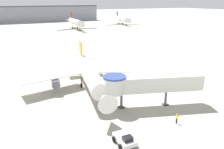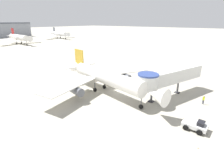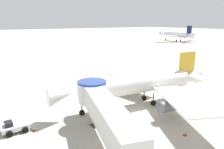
# 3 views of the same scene
# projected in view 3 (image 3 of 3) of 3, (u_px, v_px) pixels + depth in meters

# --- Properties ---
(ground_plane) EXTENTS (800.00, 800.00, 0.00)m
(ground_plane) POSITION_uv_depth(u_px,v_px,m) (139.00, 113.00, 35.13)
(ground_plane) COLOR #A8A393
(main_airplane) EXTENTS (29.33, 28.81, 8.74)m
(main_airplane) POSITION_uv_depth(u_px,v_px,m) (141.00, 84.00, 37.80)
(main_airplane) COLOR white
(main_airplane) RESTS_ON ground_plane
(jet_bridge) EXTENTS (17.76, 8.29, 6.17)m
(jet_bridge) POSITION_uv_depth(u_px,v_px,m) (102.00, 107.00, 25.69)
(jet_bridge) COLOR silver
(jet_bridge) RESTS_ON ground_plane
(pushback_tug_white) EXTENTS (2.58, 3.53, 1.60)m
(pushback_tug_white) POSITION_uv_depth(u_px,v_px,m) (15.00, 126.00, 28.98)
(pushback_tug_white) COLOR silver
(pushback_tug_white) RESTS_ON ground_plane
(traffic_cone_starboard_wing) EXTENTS (0.42, 0.42, 0.69)m
(traffic_cone_starboard_wing) POSITION_uv_depth(u_px,v_px,m) (185.00, 133.00, 28.12)
(traffic_cone_starboard_wing) COLOR black
(traffic_cone_starboard_wing) RESTS_ON ground_plane
(traffic_cone_near_nose) EXTENTS (0.38, 0.38, 0.64)m
(traffic_cone_near_nose) POSITION_uv_depth(u_px,v_px,m) (34.00, 129.00, 29.27)
(traffic_cone_near_nose) COLOR black
(traffic_cone_near_nose) RESTS_ON ground_plane
(background_jet_navy_tail) EXTENTS (33.45, 36.33, 11.52)m
(background_jet_navy_tail) POSITION_uv_depth(u_px,v_px,m) (177.00, 34.00, 160.93)
(background_jet_navy_tail) COLOR silver
(background_jet_navy_tail) RESTS_ON ground_plane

